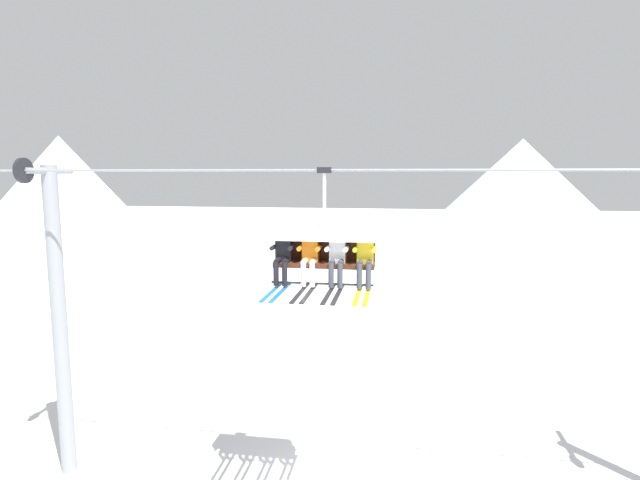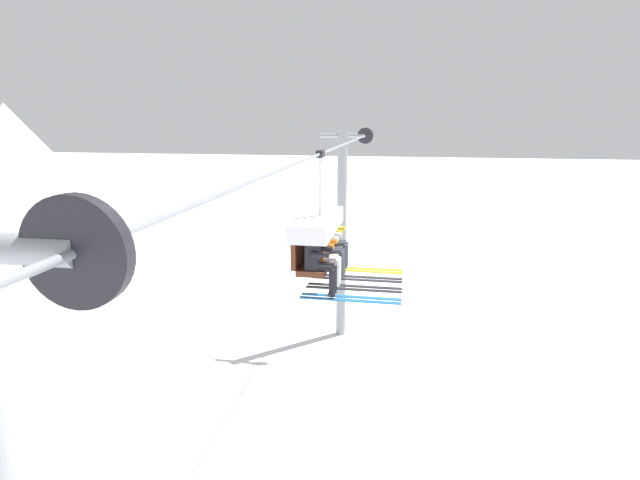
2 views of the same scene
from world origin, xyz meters
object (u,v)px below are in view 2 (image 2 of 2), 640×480
object	(u,v)px
skier_black	(320,260)
chairlift_chair	(316,231)
skier_white	(331,244)
skier_yellow	(335,237)
skier_orange	(326,251)
lift_tower_far	(342,231)

from	to	relation	value
skier_black	chairlift_chair	bearing A→B (deg)	14.90
skier_white	skier_yellow	world-z (taller)	same
skier_orange	skier_white	xyz separation A→B (m)	(0.55, 0.00, 0.00)
lift_tower_far	skier_orange	bearing A→B (deg)	-174.36
skier_white	skier_yellow	xyz separation A→B (m)	(0.55, 0.00, 0.00)
skier_white	skier_orange	bearing A→B (deg)	180.00
chairlift_chair	skier_orange	world-z (taller)	chairlift_chair
skier_orange	skier_white	bearing A→B (deg)	0.00
skier_orange	skier_white	world-z (taller)	same
chairlift_chair	skier_yellow	xyz separation A→B (m)	(0.83, -0.22, -0.29)
skier_white	skier_yellow	bearing A→B (deg)	0.00
skier_orange	skier_white	distance (m)	0.55
lift_tower_far	skier_black	distance (m)	10.17
skier_black	skier_white	world-z (taller)	same
skier_orange	skier_white	size ratio (longest dim) A/B	1.00
lift_tower_far	skier_yellow	size ratio (longest dim) A/B	4.60
lift_tower_far	skier_white	bearing A→B (deg)	-174.01
chairlift_chair	skier_yellow	world-z (taller)	chairlift_chair
skier_yellow	skier_black	bearing A→B (deg)	180.00
chairlift_chair	lift_tower_far	bearing A→B (deg)	4.43
chairlift_chair	skier_orange	bearing A→B (deg)	-141.40
chairlift_chair	skier_yellow	distance (m)	0.91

